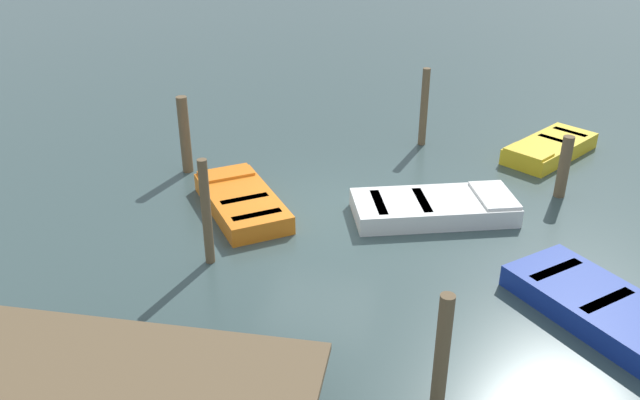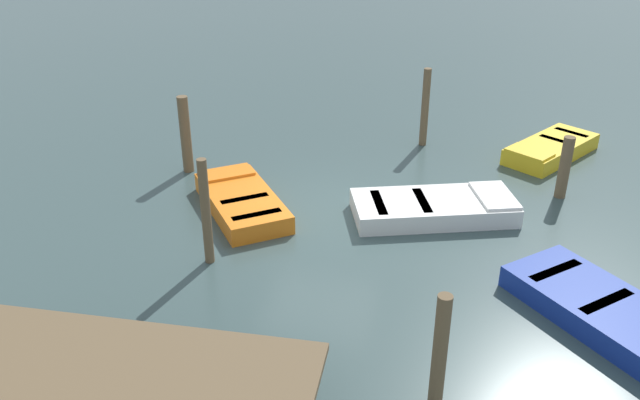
{
  "view_description": "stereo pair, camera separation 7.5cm",
  "coord_description": "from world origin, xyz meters",
  "px_view_note": "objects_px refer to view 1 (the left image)",
  "views": [
    {
      "loc": [
        -2.5,
        12.43,
        6.78
      ],
      "look_at": [
        0.0,
        0.0,
        0.35
      ],
      "focal_mm": 37.46,
      "sensor_mm": 36.0,
      "label": 1
    },
    {
      "loc": [
        -2.58,
        12.41,
        6.78
      ],
      "look_at": [
        0.0,
        0.0,
        0.35
      ],
      "focal_mm": 37.46,
      "sensor_mm": 36.0,
      "label": 2
    }
  ],
  "objects_px": {
    "mooring_piling_mid_right": "(206,213)",
    "rowboat_orange": "(241,201)",
    "rowboat_white": "(435,207)",
    "mooring_piling_near_right": "(442,352)",
    "mooring_piling_mid_left": "(564,167)",
    "rowboat_blue": "(622,320)",
    "dock_segment": "(93,368)",
    "rowboat_yellow": "(550,148)",
    "mooring_piling_center": "(185,135)",
    "mooring_piling_far_left": "(424,107)"
  },
  "relations": [
    {
      "from": "rowboat_yellow",
      "to": "mooring_piling_mid_left",
      "type": "distance_m",
      "value": 2.41
    },
    {
      "from": "dock_segment",
      "to": "rowboat_white",
      "type": "relative_size",
      "value": 1.66
    },
    {
      "from": "rowboat_orange",
      "to": "mooring_piling_center",
      "type": "relative_size",
      "value": 1.64
    },
    {
      "from": "rowboat_white",
      "to": "mooring_piling_near_right",
      "type": "xyz_separation_m",
      "value": [
        -0.31,
        5.6,
        0.69
      ]
    },
    {
      "from": "rowboat_blue",
      "to": "mooring_piling_mid_right",
      "type": "bearing_deg",
      "value": -137.43
    },
    {
      "from": "mooring_piling_near_right",
      "to": "mooring_piling_mid_left",
      "type": "bearing_deg",
      "value": -108.85
    },
    {
      "from": "mooring_piling_far_left",
      "to": "mooring_piling_center",
      "type": "height_order",
      "value": "mooring_piling_far_left"
    },
    {
      "from": "mooring_piling_center",
      "to": "mooring_piling_mid_right",
      "type": "distance_m",
      "value": 4.33
    },
    {
      "from": "mooring_piling_near_right",
      "to": "rowboat_white",
      "type": "bearing_deg",
      "value": -86.87
    },
    {
      "from": "rowboat_yellow",
      "to": "mooring_piling_center",
      "type": "bearing_deg",
      "value": -37.85
    },
    {
      "from": "mooring_piling_mid_right",
      "to": "rowboat_orange",
      "type": "bearing_deg",
      "value": -88.82
    },
    {
      "from": "rowboat_white",
      "to": "mooring_piling_mid_right",
      "type": "xyz_separation_m",
      "value": [
        4.08,
        2.7,
        0.84
      ]
    },
    {
      "from": "dock_segment",
      "to": "mooring_piling_near_right",
      "type": "distance_m",
      "value": 4.64
    },
    {
      "from": "mooring_piling_center",
      "to": "mooring_piling_far_left",
      "type": "bearing_deg",
      "value": -152.25
    },
    {
      "from": "dock_segment",
      "to": "rowboat_orange",
      "type": "distance_m",
      "value": 6.24
    },
    {
      "from": "rowboat_blue",
      "to": "mooring_piling_near_right",
      "type": "height_order",
      "value": "mooring_piling_near_right"
    },
    {
      "from": "rowboat_blue",
      "to": "mooring_piling_center",
      "type": "xyz_separation_m",
      "value": [
        9.18,
        -4.54,
        0.73
      ]
    },
    {
      "from": "mooring_piling_center",
      "to": "mooring_piling_near_right",
      "type": "xyz_separation_m",
      "value": [
        -6.34,
        6.76,
        -0.04
      ]
    },
    {
      "from": "dock_segment",
      "to": "mooring_piling_far_left",
      "type": "height_order",
      "value": "mooring_piling_far_left"
    },
    {
      "from": "rowboat_white",
      "to": "rowboat_blue",
      "type": "xyz_separation_m",
      "value": [
        -3.14,
        3.38,
        -0.0
      ]
    },
    {
      "from": "rowboat_white",
      "to": "mooring_piling_mid_left",
      "type": "bearing_deg",
      "value": 11.66
    },
    {
      "from": "rowboat_blue",
      "to": "mooring_piling_near_right",
      "type": "relative_size",
      "value": 2.13
    },
    {
      "from": "dock_segment",
      "to": "mooring_piling_mid_left",
      "type": "xyz_separation_m",
      "value": [
        -6.92,
        -8.31,
        -0.13
      ]
    },
    {
      "from": "rowboat_orange",
      "to": "mooring_piling_near_right",
      "type": "height_order",
      "value": "mooring_piling_near_right"
    },
    {
      "from": "mooring_piling_center",
      "to": "mooring_piling_near_right",
      "type": "distance_m",
      "value": 9.27
    },
    {
      "from": "rowboat_white",
      "to": "mooring_piling_near_right",
      "type": "relative_size",
      "value": 2.02
    },
    {
      "from": "rowboat_yellow",
      "to": "rowboat_blue",
      "type": "height_order",
      "value": "same"
    },
    {
      "from": "mooring_piling_center",
      "to": "mooring_piling_mid_right",
      "type": "xyz_separation_m",
      "value": [
        -1.96,
        3.86,
        0.11
      ]
    },
    {
      "from": "rowboat_orange",
      "to": "mooring_piling_mid_right",
      "type": "distance_m",
      "value": 2.29
    },
    {
      "from": "rowboat_yellow",
      "to": "mooring_piling_far_left",
      "type": "height_order",
      "value": "mooring_piling_far_left"
    },
    {
      "from": "mooring_piling_near_right",
      "to": "rowboat_blue",
      "type": "bearing_deg",
      "value": -141.9
    },
    {
      "from": "rowboat_white",
      "to": "rowboat_blue",
      "type": "relative_size",
      "value": 0.95
    },
    {
      "from": "rowboat_orange",
      "to": "mooring_piling_center",
      "type": "distance_m",
      "value": 2.68
    },
    {
      "from": "mooring_piling_mid_right",
      "to": "rowboat_yellow",
      "type": "bearing_deg",
      "value": -136.0
    },
    {
      "from": "dock_segment",
      "to": "rowboat_white",
      "type": "xyz_separation_m",
      "value": [
        -4.18,
        -6.77,
        -0.63
      ]
    },
    {
      "from": "mooring_piling_mid_left",
      "to": "rowboat_white",
      "type": "bearing_deg",
      "value": 29.2
    },
    {
      "from": "rowboat_orange",
      "to": "mooring_piling_far_left",
      "type": "distance_m",
      "value": 5.92
    },
    {
      "from": "rowboat_orange",
      "to": "mooring_piling_mid_left",
      "type": "bearing_deg",
      "value": -108.46
    },
    {
      "from": "rowboat_yellow",
      "to": "rowboat_orange",
      "type": "distance_m",
      "value": 8.19
    },
    {
      "from": "mooring_piling_far_left",
      "to": "mooring_piling_near_right",
      "type": "relative_size",
      "value": 1.14
    },
    {
      "from": "mooring_piling_near_right",
      "to": "mooring_piling_mid_left",
      "type": "distance_m",
      "value": 7.54
    },
    {
      "from": "rowboat_blue",
      "to": "rowboat_orange",
      "type": "height_order",
      "value": "same"
    },
    {
      "from": "dock_segment",
      "to": "rowboat_white",
      "type": "distance_m",
      "value": 7.98
    },
    {
      "from": "rowboat_white",
      "to": "mooring_piling_mid_right",
      "type": "height_order",
      "value": "mooring_piling_mid_right"
    },
    {
      "from": "dock_segment",
      "to": "mooring_piling_mid_left",
      "type": "height_order",
      "value": "mooring_piling_mid_left"
    },
    {
      "from": "mooring_piling_mid_right",
      "to": "mooring_piling_near_right",
      "type": "relative_size",
      "value": 1.16
    },
    {
      "from": "rowboat_white",
      "to": "mooring_piling_far_left",
      "type": "distance_m",
      "value": 4.17
    },
    {
      "from": "mooring_piling_mid_left",
      "to": "mooring_piling_center",
      "type": "bearing_deg",
      "value": 2.44
    },
    {
      "from": "rowboat_white",
      "to": "mooring_piling_center",
      "type": "relative_size",
      "value": 1.94
    },
    {
      "from": "mooring_piling_mid_left",
      "to": "rowboat_orange",
      "type": "bearing_deg",
      "value": 17.0
    }
  ]
}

